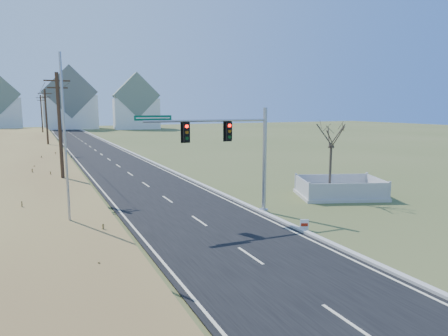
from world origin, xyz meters
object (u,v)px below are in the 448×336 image
Objects in this scene: fence_enclosure at (340,193)px; flagpole at (67,172)px; open_sign at (304,225)px; traffic_signal_mast at (238,149)px; bare_tree at (332,133)px.

flagpole reaches higher than fence_enclosure.
fence_enclosure is 19.29m from flagpole.
traffic_signal_mast is at bearing 139.97° from open_sign.
traffic_signal_mast is 7.87m from bare_tree.
open_sign is at bearing -63.69° from traffic_signal_mast.
traffic_signal_mast is 0.91× the size of flagpole.
flagpole is (-11.50, 2.63, 3.26)m from open_sign.
fence_enclosure is 9.13m from open_sign.
bare_tree is (7.80, 0.80, 0.65)m from traffic_signal_mast.
traffic_signal_mast is 9.82m from flagpole.
bare_tree is at bearing 9.07° from traffic_signal_mast.
traffic_signal_mast is at bearing -174.11° from bare_tree.
open_sign is at bearing -139.58° from bare_tree.
open_sign is 0.10× the size of bare_tree.
traffic_signal_mast reaches higher than bare_tree.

